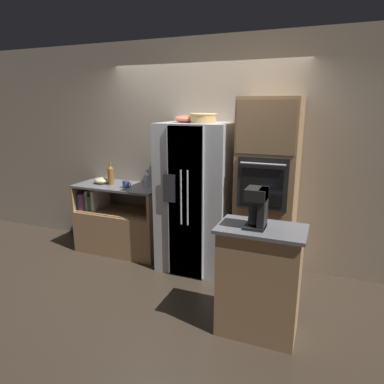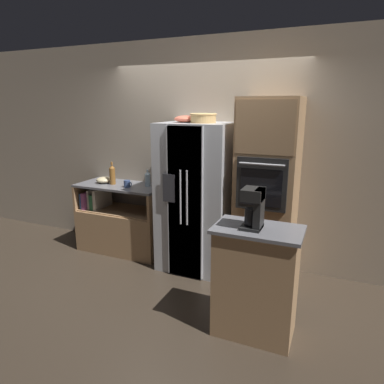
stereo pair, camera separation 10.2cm
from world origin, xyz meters
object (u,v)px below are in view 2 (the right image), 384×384
(wicker_basket, at_px, (203,118))
(coffee_maker, at_px, (255,207))
(bottle_short, at_px, (148,179))
(mixing_bowl, at_px, (104,180))
(mug, at_px, (127,184))
(bottle_tall, at_px, (112,174))
(wall_oven, at_px, (267,192))
(refrigerator, at_px, (196,198))
(fruit_bowl, at_px, (185,119))

(wicker_basket, bearing_deg, coffee_maker, -49.36)
(bottle_short, xyz_separation_m, mixing_bowl, (-0.66, -0.07, -0.06))
(mug, xyz_separation_m, mixing_bowl, (-0.45, 0.10, -0.01))
(mug, bearing_deg, wicker_basket, -0.36)
(wicker_basket, height_order, coffee_maker, wicker_basket)
(mug, height_order, coffee_maker, coffee_maker)
(bottle_tall, distance_m, mixing_bowl, 0.19)
(wall_oven, xyz_separation_m, coffee_maker, (0.11, -1.08, 0.14))
(refrigerator, height_order, fruit_bowl, fruit_bowl)
(fruit_bowl, distance_m, mixing_bowl, 1.54)
(wicker_basket, distance_m, fruit_bowl, 0.24)
(fruit_bowl, height_order, bottle_tall, fruit_bowl)
(wall_oven, distance_m, wicker_basket, 1.10)
(fruit_bowl, bearing_deg, bottle_short, 166.85)
(fruit_bowl, distance_m, mug, 1.19)
(fruit_bowl, distance_m, coffee_maker, 1.63)
(bottle_short, height_order, mug, bottle_short)
(refrigerator, distance_m, mug, 0.97)
(wall_oven, height_order, mixing_bowl, wall_oven)
(fruit_bowl, relative_size, bottle_short, 1.18)
(wall_oven, height_order, fruit_bowl, wall_oven)
(refrigerator, height_order, bottle_short, refrigerator)
(wicker_basket, height_order, mixing_bowl, wicker_basket)
(wicker_basket, relative_size, fruit_bowl, 1.15)
(bottle_tall, bearing_deg, wall_oven, -0.07)
(wall_oven, height_order, wicker_basket, wall_oven)
(refrigerator, height_order, bottle_tall, refrigerator)
(mug, bearing_deg, bottle_tall, 165.14)
(bottle_tall, xyz_separation_m, mixing_bowl, (-0.16, 0.02, -0.09))
(wall_oven, relative_size, bottle_tall, 6.76)
(bottle_tall, height_order, mug, bottle_tall)
(bottle_short, bearing_deg, fruit_bowl, -13.15)
(bottle_short, distance_m, mixing_bowl, 0.67)
(refrigerator, relative_size, mug, 15.11)
(bottle_tall, bearing_deg, wicker_basket, -3.50)
(fruit_bowl, xyz_separation_m, coffee_maker, (1.09, -1.03, -0.65))
(refrigerator, bearing_deg, mug, -177.72)
(fruit_bowl, bearing_deg, bottle_tall, 177.25)
(bottle_tall, xyz_separation_m, coffee_maker, (2.21, -1.08, 0.11))
(fruit_bowl, height_order, mug, fruit_bowl)
(wicker_basket, bearing_deg, bottle_short, 168.48)
(wall_oven, bearing_deg, fruit_bowl, -177.01)
(wicker_basket, xyz_separation_m, fruit_bowl, (-0.23, 0.03, -0.02))
(mixing_bowl, xyz_separation_m, coffee_maker, (2.37, -1.10, 0.20))
(fruit_bowl, distance_m, bottle_short, 1.02)
(mixing_bowl, bearing_deg, bottle_short, 6.17)
(wall_oven, distance_m, coffee_maker, 1.09)
(wicker_basket, relative_size, mixing_bowl, 1.44)
(bottle_tall, bearing_deg, fruit_bowl, -2.75)
(wall_oven, bearing_deg, refrigerator, -177.63)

